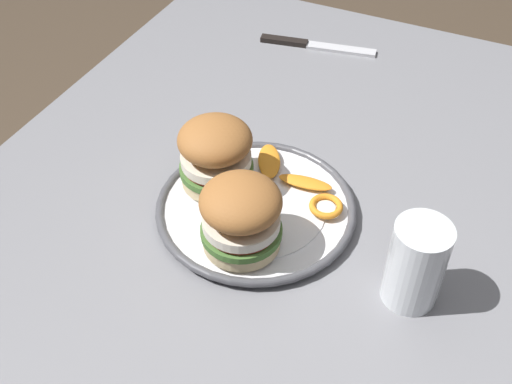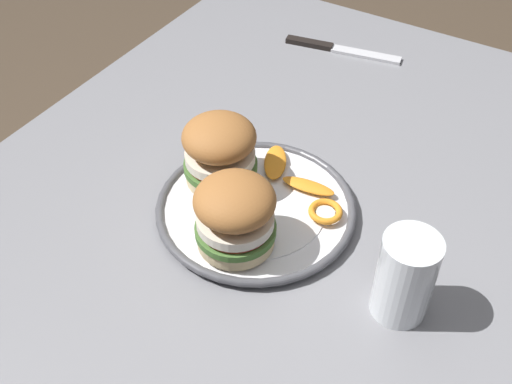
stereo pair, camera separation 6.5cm
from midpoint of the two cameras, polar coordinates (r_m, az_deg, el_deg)
name	(u,v)px [view 1 (the left image)]	position (r m, az deg, el deg)	size (l,w,h in m)	color
dining_table	(285,262)	(0.95, 0.69, -6.47)	(1.18, 0.93, 0.76)	gray
dinner_plate	(256,208)	(0.87, -2.14, -1.54)	(0.28, 0.28, 0.02)	white
sandwich_half_left	(241,215)	(0.77, -3.77, -2.20)	(0.14, 0.14, 0.10)	beige
sandwich_half_right	(216,152)	(0.87, -5.79, 3.52)	(0.14, 0.14, 0.10)	beige
orange_peel_curled	(326,206)	(0.85, 4.23, -1.39)	(0.07, 0.07, 0.01)	orange
orange_peel_strip_long	(305,182)	(0.88, 2.42, 0.81)	(0.03, 0.08, 0.01)	orange
orange_peel_strip_short	(269,161)	(0.92, -0.81, 2.78)	(0.08, 0.06, 0.01)	orange
drinking_glass	(415,269)	(0.76, 11.86, -6.93)	(0.07, 0.07, 0.12)	white
table_knife	(309,45)	(1.22, 3.32, 13.16)	(0.06, 0.22, 0.01)	silver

